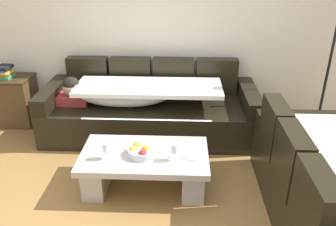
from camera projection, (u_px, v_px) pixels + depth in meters
name	position (u px, v px, depth m)	size (l,w,h in m)	color
ground_plane	(130.00, 225.00, 2.91)	(14.00, 14.00, 0.00)	olive
back_wall	(150.00, 18.00, 4.27)	(9.00, 0.10, 2.70)	silver
couch_along_wall	(146.00, 110.00, 4.24)	(2.57, 0.92, 0.88)	black
couch_near_window	(331.00, 194.00, 2.75)	(0.92, 1.98, 0.88)	black
coffee_table	(145.00, 166.00, 3.28)	(1.20, 0.68, 0.38)	#B6AEAB
fruit_bowl	(142.00, 151.00, 3.18)	(0.28, 0.28, 0.10)	silver
wine_glass_near_left	(106.00, 148.00, 3.09)	(0.07, 0.07, 0.17)	silver
wine_glass_near_right	(174.00, 149.00, 3.07)	(0.07, 0.07, 0.17)	silver
open_magazine	(186.00, 153.00, 3.21)	(0.28, 0.21, 0.01)	white
side_cabinet	(7.00, 100.00, 4.51)	(0.72, 0.44, 0.64)	#4C361E
book_stack_on_cabinet	(5.00, 72.00, 4.34)	(0.19, 0.22, 0.16)	#338C59
floor_lamp	(330.00, 47.00, 3.87)	(0.33, 0.31, 1.95)	black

